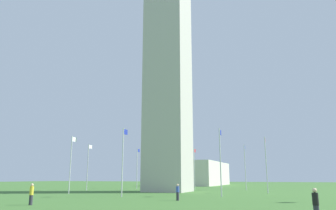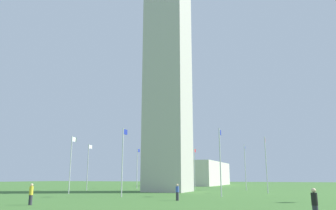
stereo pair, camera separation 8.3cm
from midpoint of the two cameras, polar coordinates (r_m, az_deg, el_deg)
The scene contains 14 objects.
ground_plane at distance 54.10m, azimuth -0.05°, elevation -14.90°, with size 260.00×260.00×0.00m, color #3D6B2D.
obelisk_monument at distance 60.97m, azimuth -0.04°, elevation 15.02°, with size 6.70×6.70×60.88m.
flagpole_n at distance 68.78m, azimuth 4.61°, elevation -10.63°, with size 1.12×0.14×8.18m.
flagpole_ne at distance 68.49m, azimuth -5.42°, elevation -10.60°, with size 1.12×0.14×8.18m.
flagpole_e at distance 61.33m, azimuth -13.84°, elevation -10.08°, with size 1.12×0.14×8.18m.
flagpole_se at distance 49.85m, azimuth -16.63°, elevation -9.44°, with size 1.12×0.14×8.18m.
flagpole_s at distance 40.12m, azimuth -7.94°, elevation -9.21°, with size 1.12×0.14×8.18m.
flagpole_sw at distance 40.61m, azimuth 9.07°, elevation -9.21°, with size 1.12×0.14×8.18m.
flagpole_w at distance 50.79m, azimuth 16.71°, elevation -9.48°, with size 1.12×0.14×8.18m.
flagpole_nw at distance 62.10m, azimuth 13.27°, elevation -10.14°, with size 1.12×0.14×8.18m.
person_black_shirt at distance 19.50m, azimuth 24.28°, elevation -15.57°, with size 0.32×0.32×1.68m.
person_yellow_shirt at distance 30.41m, azimuth -22.82°, elevation -14.16°, with size 0.32×0.32×1.74m.
person_blue_shirt at distance 33.60m, azimuth 1.62°, elevation -14.98°, with size 0.32×0.32×1.61m.
distant_building at distance 100.24m, azimuth 5.40°, elevation -11.84°, with size 28.54×13.00×6.71m.
Camera 1 is at (-50.56, -19.11, 2.23)m, focal length 34.93 mm.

